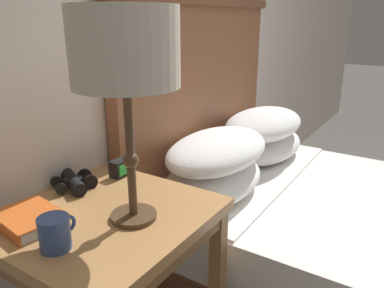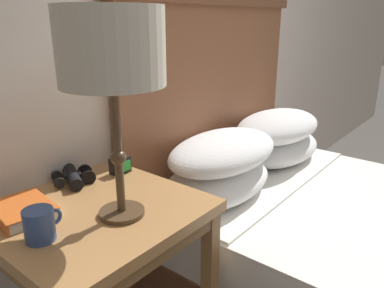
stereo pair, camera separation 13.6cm
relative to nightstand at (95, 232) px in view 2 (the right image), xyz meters
The scene contains 7 objects.
nightstand is the anchor object (origin of this frame).
bed 1.12m from the nightstand, 32.45° to the right, with size 1.32×1.95×1.29m.
table_lamp 0.55m from the nightstand, 77.60° to the right, with size 0.27×0.27×0.57m.
book_on_nightstand 0.22m from the nightstand, 145.40° to the left, with size 0.17×0.20×0.03m.
binoculars_pair 0.23m from the nightstand, 71.05° to the left, with size 0.16×0.16×0.05m.
coffee_mug 0.24m from the nightstand, 166.26° to the right, with size 0.10×0.08×0.08m.
alarm_clock 0.29m from the nightstand, 30.45° to the left, with size 0.07×0.05×0.06m.
Camera 2 is at (-1.16, -0.24, 1.19)m, focal length 35.00 mm.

